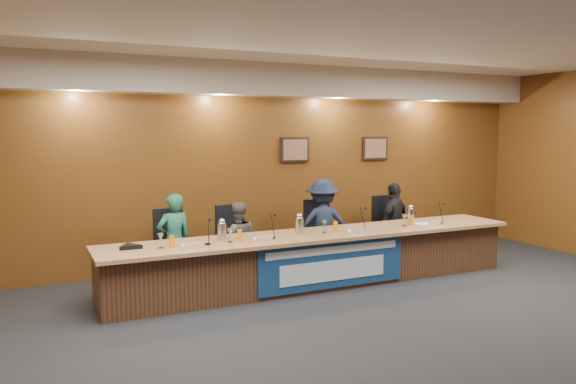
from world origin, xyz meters
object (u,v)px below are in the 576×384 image
object	(u,v)px
office_chair_b	(235,247)
office_chair_d	(390,232)
dais_body	(318,260)
banner	(333,264)
panelist_a	(174,241)
panelist_c	(323,225)
office_chair_a	(173,253)
speakerphone	(130,247)
carafe_left	(222,232)
carafe_mid	(299,226)
panelist_d	(394,222)
panelist_b	(238,241)
carafe_right	(410,217)
office_chair_c	(319,239)

from	to	relation	value
office_chair_b	office_chair_d	size ratio (longest dim) A/B	1.00
dais_body	banner	size ratio (longest dim) A/B	2.73
panelist_a	panelist_c	world-z (taller)	panelist_c
office_chair_a	speakerphone	world-z (taller)	speakerphone
carafe_left	carafe_mid	xyz separation A→B (m)	(1.12, -0.00, -0.00)
office_chair_a	office_chair_b	size ratio (longest dim) A/B	1.00
panelist_d	carafe_left	distance (m)	3.29
office_chair_a	speakerphone	bearing A→B (deg)	-133.25
carafe_mid	dais_body	bearing A→B (deg)	-6.75
dais_body	panelist_b	bearing A→B (deg)	144.02
panelist_c	office_chair_a	world-z (taller)	panelist_c
office_chair_a	carafe_right	size ratio (longest dim) A/B	1.96
office_chair_b	carafe_right	world-z (taller)	carafe_right
panelist_b	office_chair_b	bearing A→B (deg)	-77.14
panelist_d	carafe_right	distance (m)	0.81
office_chair_a	speakerphone	xyz separation A→B (m)	(-0.71, -0.76, 0.30)
panelist_b	office_chair_b	distance (m)	0.14
office_chair_d	speakerphone	size ratio (longest dim) A/B	1.50
office_chair_d	speakerphone	world-z (taller)	speakerphone
office_chair_b	office_chair_c	distance (m)	1.40
carafe_right	office_chair_d	bearing A→B (deg)	73.27
banner	office_chair_d	xyz separation A→B (m)	(1.81, 1.21, 0.10)
panelist_d	dais_body	bearing A→B (deg)	-2.68
banner	carafe_left	world-z (taller)	carafe_left
office_chair_c	carafe_mid	bearing A→B (deg)	-119.15
dais_body	panelist_b	size ratio (longest dim) A/B	5.22
office_chair_c	carafe_right	size ratio (longest dim) A/B	1.96
carafe_left	speakerphone	world-z (taller)	carafe_left
dais_body	carafe_left	bearing A→B (deg)	178.40
office_chair_a	carafe_mid	bearing A→B (deg)	-25.97
panelist_c	office_chair_b	world-z (taller)	panelist_c
dais_body	carafe_left	xyz separation A→B (m)	(-1.41, 0.04, 0.51)
office_chair_a	office_chair_b	xyz separation A→B (m)	(0.93, 0.00, 0.00)
dais_body	panelist_c	size ratio (longest dim) A/B	4.22
carafe_mid	carafe_left	bearing A→B (deg)	179.75
panelist_c	panelist_d	xyz separation A→B (m)	(1.36, 0.00, -0.05)
panelist_d	office_chair_d	distance (m)	0.20
office_chair_a	carafe_right	world-z (taller)	carafe_right
office_chair_b	banner	bearing A→B (deg)	-56.10
panelist_a	speakerphone	world-z (taller)	panelist_a
carafe_mid	office_chair_c	bearing A→B (deg)	45.59
panelist_b	carafe_right	bearing A→B (deg)	176.42
office_chair_a	banner	bearing A→B (deg)	-33.17
banner	carafe_right	world-z (taller)	carafe_right
banner	panelist_c	xyz separation A→B (m)	(0.45, 1.11, 0.33)
dais_body	carafe_mid	bearing A→B (deg)	173.25
office_chair_b	office_chair_a	bearing A→B (deg)	175.59
panelist_a	panelist_b	bearing A→B (deg)	173.90
office_chair_b	carafe_left	world-z (taller)	carafe_left
office_chair_d	panelist_c	bearing A→B (deg)	177.43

